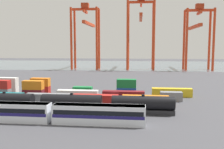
% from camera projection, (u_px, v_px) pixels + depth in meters
% --- Properties ---
extents(ground_plane, '(420.00, 420.00, 0.00)m').
position_uv_depth(ground_plane, '(123.00, 81.00, 113.16)').
color(ground_plane, '#424247').
extents(harbour_water, '(400.00, 110.00, 0.01)m').
position_uv_depth(harbour_water, '(131.00, 65.00, 214.08)').
color(harbour_water, slate).
rests_on(harbour_water, ground_plane).
extents(passenger_train, '(37.61, 3.14, 3.90)m').
position_uv_depth(passenger_train, '(52.00, 112.00, 51.38)').
color(passenger_train, silver).
rests_on(passenger_train, ground_plane).
extents(freight_tank_row, '(47.58, 3.06, 4.52)m').
position_uv_depth(freight_tank_row, '(72.00, 103.00, 59.91)').
color(freight_tank_row, '#232326').
rests_on(freight_tank_row, ground_plane).
extents(shipping_container_0, '(12.10, 2.44, 2.60)m').
position_uv_depth(shipping_container_0, '(2.00, 97.00, 70.72)').
color(shipping_container_0, '#146066').
rests_on(shipping_container_0, ground_plane).
extents(shipping_container_1, '(12.10, 2.44, 2.60)m').
position_uv_depth(shipping_container_1, '(48.00, 98.00, 69.32)').
color(shipping_container_1, slate).
rests_on(shipping_container_1, ground_plane).
extents(shipping_container_2, '(12.10, 2.44, 2.60)m').
position_uv_depth(shipping_container_2, '(96.00, 99.00, 67.91)').
color(shipping_container_2, '#AD211C').
rests_on(shipping_container_2, ground_plane).
extents(shipping_container_3, '(12.10, 2.44, 2.60)m').
position_uv_depth(shipping_container_3, '(145.00, 101.00, 66.51)').
color(shipping_container_3, orange).
rests_on(shipping_container_3, ground_plane).
extents(shipping_container_6, '(6.04, 2.44, 2.60)m').
position_uv_depth(shipping_container_6, '(33.00, 94.00, 76.37)').
color(shipping_container_6, maroon).
rests_on(shipping_container_6, ground_plane).
extents(shipping_container_7, '(6.04, 2.44, 2.60)m').
position_uv_depth(shipping_container_7, '(33.00, 85.00, 76.09)').
color(shipping_container_7, orange).
rests_on(shipping_container_7, shipping_container_6).
extents(shipping_container_8, '(12.10, 2.44, 2.60)m').
position_uv_depth(shipping_container_8, '(78.00, 94.00, 74.93)').
color(shipping_container_8, silver).
rests_on(shipping_container_8, ground_plane).
extents(shipping_container_9, '(12.10, 2.44, 2.60)m').
position_uv_depth(shipping_container_9, '(123.00, 95.00, 73.49)').
color(shipping_container_9, maroon).
rests_on(shipping_container_9, ground_plane).
extents(shipping_container_10, '(6.04, 2.44, 2.60)m').
position_uv_depth(shipping_container_10, '(171.00, 96.00, 72.05)').
color(shipping_container_10, slate).
rests_on(shipping_container_10, ground_plane).
extents(shipping_container_11, '(12.10, 2.44, 2.60)m').
position_uv_depth(shipping_container_11, '(0.00, 89.00, 84.23)').
color(shipping_container_11, silver).
rests_on(shipping_container_11, ground_plane).
extents(shipping_container_13, '(6.04, 2.44, 2.60)m').
position_uv_depth(shipping_container_13, '(41.00, 90.00, 82.74)').
color(shipping_container_13, '#AD211C').
rests_on(shipping_container_13, ground_plane).
extents(shipping_container_14, '(6.04, 2.44, 2.60)m').
position_uv_depth(shipping_container_14, '(40.00, 82.00, 82.45)').
color(shipping_container_14, orange).
rests_on(shipping_container_14, shipping_container_13).
extents(shipping_container_15, '(6.04, 2.44, 2.60)m').
position_uv_depth(shipping_container_15, '(83.00, 91.00, 81.25)').
color(shipping_container_15, '#197538').
rests_on(shipping_container_15, ground_plane).
extents(shipping_container_16, '(6.04, 2.44, 2.60)m').
position_uv_depth(shipping_container_16, '(126.00, 92.00, 79.76)').
color(shipping_container_16, '#1C4299').
rests_on(shipping_container_16, ground_plane).
extents(shipping_container_17, '(6.04, 2.44, 2.60)m').
position_uv_depth(shipping_container_17, '(126.00, 83.00, 79.48)').
color(shipping_container_17, '#197538').
rests_on(shipping_container_17, shipping_container_16).
extents(shipping_container_18, '(12.10, 2.44, 2.60)m').
position_uv_depth(shipping_container_18, '(172.00, 92.00, 78.27)').
color(shipping_container_18, gold).
rests_on(shipping_container_18, ground_plane).
extents(gantry_crane_west, '(18.74, 38.01, 44.18)m').
position_uv_depth(gantry_crane_west, '(86.00, 30.00, 174.98)').
color(gantry_crane_west, red).
rests_on(gantry_crane_west, ground_plane).
extents(gantry_crane_central, '(18.43, 40.45, 48.20)m').
position_uv_depth(gantry_crane_central, '(141.00, 25.00, 170.90)').
color(gantry_crane_central, red).
rests_on(gantry_crane_central, ground_plane).
extents(gantry_crane_east, '(18.11, 38.90, 42.38)m').
position_uv_depth(gantry_crane_east, '(198.00, 31.00, 167.42)').
color(gantry_crane_east, red).
rests_on(gantry_crane_east, ground_plane).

